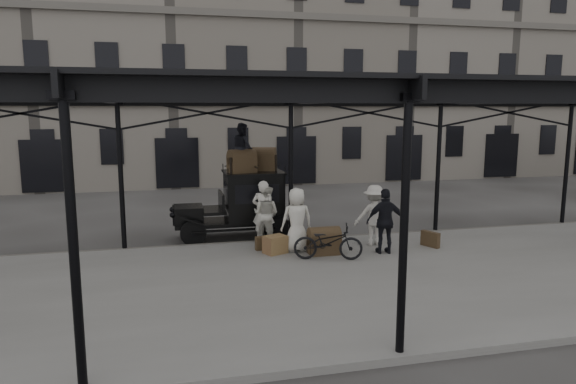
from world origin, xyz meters
name	(u,v)px	position (x,y,z in m)	size (l,w,h in m)	color
ground	(308,261)	(0.00, 0.00, 0.00)	(120.00, 120.00, 0.00)	#383533
platform	(330,282)	(0.00, -2.00, 0.07)	(28.00, 8.00, 0.15)	slate
canopy	(329,90)	(0.00, -1.72, 4.60)	(22.50, 9.00, 4.74)	black
building_frontage	(228,61)	(0.00, 18.00, 7.00)	(64.00, 8.00, 14.00)	slate
taxi	(244,201)	(-1.32, 3.07, 1.20)	(3.65, 1.55, 2.18)	black
porter_left	(263,211)	(-0.91, 1.80, 1.10)	(0.69, 0.45, 1.90)	silver
porter_midleft	(266,214)	(-0.83, 1.80, 1.01)	(0.84, 0.65, 1.73)	beige
porter_centre	(297,220)	(-0.17, 0.58, 1.06)	(0.89, 0.58, 1.83)	beige
porter_official	(385,221)	(2.19, -0.21, 1.07)	(1.08, 0.45, 1.84)	black
porter_right	(374,215)	(2.23, 0.70, 1.05)	(1.17, 0.67, 1.81)	beige
bicycle	(328,242)	(0.44, -0.44, 0.64)	(0.65, 1.85, 0.97)	black
porter_roof	(243,147)	(-1.35, 2.97, 2.96)	(0.76, 0.59, 1.56)	black
steamer_trunk_roof_near	(242,163)	(-1.40, 2.82, 2.49)	(0.84, 0.51, 0.62)	#483821
steamer_trunk_roof_far	(263,161)	(-0.65, 3.27, 2.50)	(0.86, 0.53, 0.63)	#483821
steamer_trunk_platform	(324,243)	(0.50, 0.12, 0.47)	(0.88, 0.54, 0.64)	#483821
wicker_hamper	(275,245)	(-0.82, 0.48, 0.40)	(0.60, 0.45, 0.50)	olive
suitcase_upright	(430,239)	(3.79, 0.13, 0.38)	(0.15, 0.60, 0.45)	#483821
suitcase_flat	(266,243)	(-1.01, 0.92, 0.35)	(0.60, 0.15, 0.40)	#483821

